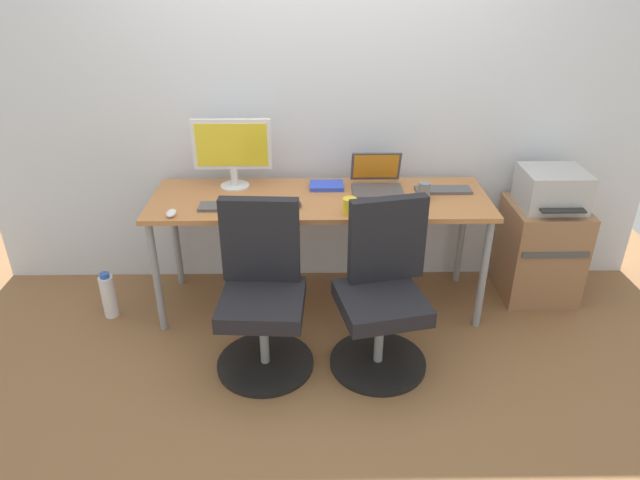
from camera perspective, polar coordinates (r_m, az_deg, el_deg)
The scene contains 17 objects.
ground_plane at distance 3.77m, azimuth -0.01°, elevation -6.29°, with size 5.28×5.28×0.00m, color brown.
back_wall at distance 3.62m, azimuth -0.12°, elevation 14.81°, with size 4.40×0.04×2.60m, color silver.
desk at distance 3.43m, azimuth -0.01°, elevation 3.38°, with size 2.04×0.64×0.75m.
office_chair_left at distance 3.07m, azimuth -5.85°, elevation -5.64°, with size 0.54×0.54×0.94m.
office_chair_right at distance 3.08m, azimuth 6.33°, elevation -5.54°, with size 0.54×0.54×0.94m.
side_cabinet at distance 3.98m, azimuth 21.30°, elevation -1.02°, with size 0.46×0.47×0.64m.
printer at distance 3.80m, azimuth 22.41°, elevation 4.81°, with size 0.38×0.40×0.24m.
water_bottle_on_floor at distance 3.80m, azimuth -20.59°, elevation -5.29°, with size 0.09×0.09×0.31m.
desktop_monitor at distance 3.52m, azimuth -8.87°, elevation 9.12°, with size 0.48×0.18×0.43m.
open_laptop at distance 3.53m, azimuth 5.76°, elevation 5.97°, with size 0.31×0.30×0.22m.
keyboard_by_monitor at distance 3.30m, azimuth -9.23°, elevation 3.37°, with size 0.34×0.12×0.02m, color #515156.
keyboard_by_laptop at distance 3.57m, azimuth 12.34°, elevation 4.97°, with size 0.34×0.12×0.02m, color #515156.
mouse_by_monitor at distance 3.27m, azimuth -2.39°, elevation 3.64°, with size 0.06×0.10×0.03m, color #2D2D2D.
mouse_by_laptop at distance 3.27m, azimuth -14.81°, elevation 2.65°, with size 0.06×0.10×0.03m, color silver.
coffee_mug at distance 3.18m, azimuth 3.02°, elevation 3.45°, with size 0.08×0.08×0.09m, color yellow.
pen_cup at distance 3.42m, azimuth 10.48°, elevation 4.90°, with size 0.07×0.07×0.10m, color slate.
notebook at distance 3.54m, azimuth 0.67°, elevation 5.51°, with size 0.21×0.15×0.03m, color blue.
Camera 1 is at (-0.05, -3.13, 2.09)m, focal length 31.65 mm.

